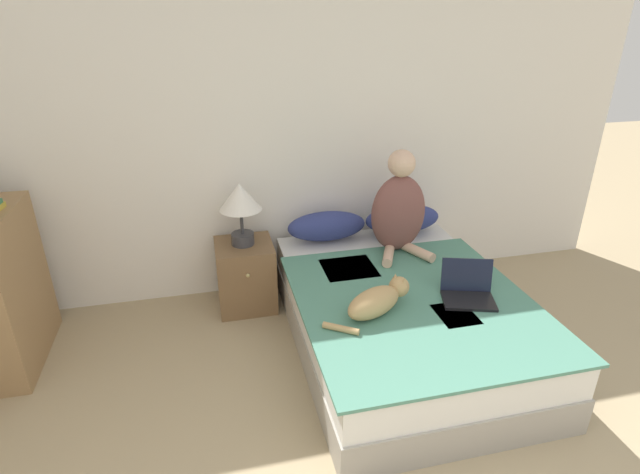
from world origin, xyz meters
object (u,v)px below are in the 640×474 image
at_px(cat_tabby, 378,300).
at_px(nightstand, 246,275).
at_px(person_sitting, 399,210).
at_px(pillow_near, 327,226).
at_px(bed, 402,317).
at_px(table_lamp, 240,202).
at_px(pillow_far, 402,219).
at_px(bookshelf, 4,290).
at_px(laptop_open, 468,291).

bearing_deg(cat_tabby, nightstand, 97.67).
bearing_deg(person_sitting, pillow_near, 146.85).
bearing_deg(bed, nightstand, 141.28).
relative_size(bed, table_lamp, 4.17).
distance_m(pillow_far, bookshelf, 2.77).
distance_m(cat_tabby, bookshelf, 2.28).
height_order(nightstand, table_lamp, table_lamp).
distance_m(bed, cat_tabby, 0.49).
xyz_separation_m(laptop_open, bookshelf, (-2.76, 0.68, -0.01)).
height_order(person_sitting, laptop_open, person_sitting).
relative_size(bed, pillow_near, 3.21).
distance_m(person_sitting, bookshelf, 2.60).
xyz_separation_m(pillow_far, table_lamp, (-1.26, -0.05, 0.27)).
bearing_deg(pillow_far, bed, -110.72).
relative_size(pillow_near, person_sitting, 0.81).
xyz_separation_m(pillow_far, person_sitting, (-0.16, -0.30, 0.21)).
xyz_separation_m(cat_tabby, bookshelf, (-2.16, 0.71, -0.04)).
bearing_deg(laptop_open, pillow_near, 138.63).
bearing_deg(nightstand, laptop_open, -37.81).
relative_size(table_lamp, bookshelf, 0.46).
relative_size(person_sitting, nightstand, 1.46).
bearing_deg(pillow_near, nightstand, -175.06).
height_order(laptop_open, nightstand, laptop_open).
xyz_separation_m(table_lamp, bookshelf, (-1.49, -0.31, -0.34)).
height_order(pillow_far, bookshelf, bookshelf).
bearing_deg(bed, bookshelf, 169.40).
height_order(person_sitting, table_lamp, person_sitting).
height_order(person_sitting, nightstand, person_sitting).
xyz_separation_m(cat_tabby, laptop_open, (0.59, 0.03, -0.04)).
relative_size(pillow_near, laptop_open, 1.63).
relative_size(bed, laptop_open, 5.22).
xyz_separation_m(pillow_far, cat_tabby, (-0.58, -1.07, -0.02)).
distance_m(pillow_near, person_sitting, 0.58).
xyz_separation_m(pillow_near, pillow_far, (0.62, 0.00, 0.00)).
relative_size(nightstand, table_lamp, 1.10).
bearing_deg(laptop_open, bed, 162.53).
relative_size(pillow_far, laptop_open, 1.63).
bearing_deg(bookshelf, table_lamp, 11.78).
relative_size(person_sitting, cat_tabby, 1.31).
relative_size(pillow_far, person_sitting, 0.81).
bearing_deg(person_sitting, laptop_open, -76.87).
bearing_deg(bed, pillow_far, 69.28).
relative_size(pillow_near, cat_tabby, 1.06).
xyz_separation_m(cat_tabby, table_lamp, (-0.67, 1.02, 0.29)).
bearing_deg(pillow_near, table_lamp, -175.72).
bearing_deg(nightstand, person_sitting, -12.44).
relative_size(bed, person_sitting, 2.58).
xyz_separation_m(pillow_near, nightstand, (-0.64, -0.06, -0.31)).
distance_m(pillow_far, cat_tabby, 1.21).
bearing_deg(laptop_open, bookshelf, -176.33).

